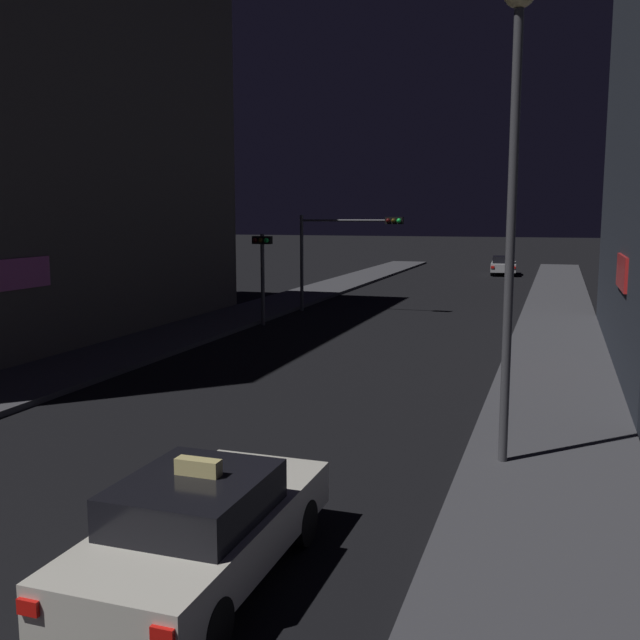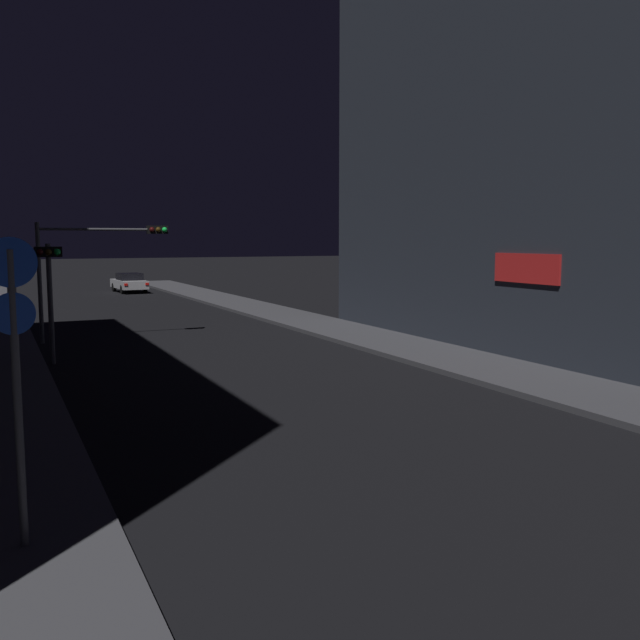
% 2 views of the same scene
% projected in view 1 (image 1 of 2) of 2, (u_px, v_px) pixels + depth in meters
% --- Properties ---
extents(sidewalk_left, '(3.17, 67.63, 0.16)m').
position_uv_depth(sidewalk_left, '(279.00, 304.00, 36.68)').
color(sidewalk_left, '#424247').
rests_on(sidewalk_left, ground_plane).
extents(sidewalk_right, '(3.17, 67.63, 0.16)m').
position_uv_depth(sidewalk_right, '(558.00, 315.00, 32.55)').
color(sidewalk_right, '#424247').
rests_on(sidewalk_right, ground_plane).
extents(taxi, '(1.86, 4.47, 1.62)m').
position_uv_depth(taxi, '(202.00, 527.00, 8.92)').
color(taxi, silver).
rests_on(taxi, ground_plane).
extents(far_car, '(2.06, 4.55, 1.42)m').
position_uv_depth(far_car, '(504.00, 265.00, 54.98)').
color(far_car, '#B7B7BC').
rests_on(far_car, ground_plane).
extents(traffic_light_overhead, '(4.89, 0.42, 4.51)m').
position_uv_depth(traffic_light_overhead, '(343.00, 240.00, 33.44)').
color(traffic_light_overhead, '#47474C').
rests_on(traffic_light_overhead, ground_plane).
extents(traffic_light_left_kerb, '(0.80, 0.42, 3.75)m').
position_uv_depth(traffic_light_left_kerb, '(262.00, 260.00, 29.66)').
color(traffic_light_left_kerb, '#47474C').
rests_on(traffic_light_left_kerb, ground_plane).
extents(street_lamp_near_block, '(0.56, 0.56, 8.28)m').
position_uv_depth(street_lamp_near_block, '(515.00, 129.00, 12.22)').
color(street_lamp_near_block, '#47474C').
rests_on(street_lamp_near_block, sidewalk_right).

